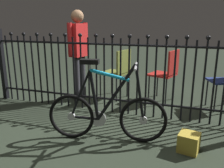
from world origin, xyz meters
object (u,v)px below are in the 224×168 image
chair_red (167,71)px  display_crate (189,142)px  chair_olive (118,69)px  bicycle (106,113)px  person_visitor (78,48)px

chair_red → display_crate: chair_red is taller
chair_red → chair_olive: (-0.81, -0.12, -0.01)m
bicycle → chair_red: (0.48, 1.61, 0.20)m
chair_olive → person_visitor: size_ratio=0.57×
bicycle → display_crate: 0.93m
chair_red → person_visitor: (-1.42, -0.38, 0.36)m
person_visitor → display_crate: person_visitor is taller
bicycle → chair_olive: bicycle is taller
chair_olive → display_crate: bearing=-49.5°
chair_olive → display_crate: 1.93m
bicycle → display_crate: (0.90, 0.05, -0.23)m
chair_olive → person_visitor: bearing=-157.3°
chair_red → display_crate: size_ratio=4.33×
chair_red → person_visitor: bearing=-165.2°
chair_olive → display_crate: (1.23, -1.43, -0.42)m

